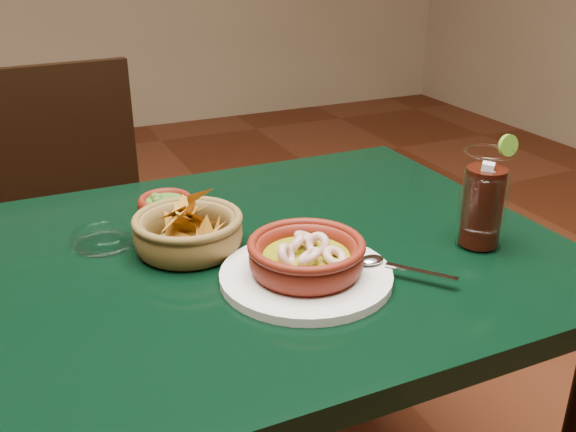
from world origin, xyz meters
name	(u,v)px	position (x,y,z in m)	size (l,w,h in m)	color
dining_table	(208,311)	(0.00, 0.00, 0.65)	(1.20, 0.80, 0.75)	black
dining_chair	(78,234)	(-0.13, 0.71, 0.52)	(0.46, 0.46, 0.94)	black
shrimp_plate	(307,261)	(0.12, -0.13, 0.78)	(0.33, 0.27, 0.08)	silver
chip_basket	(189,232)	(-0.01, 0.05, 0.78)	(0.21, 0.21, 0.12)	brown
guacamole_ramekin	(165,205)	(-0.01, 0.21, 0.77)	(0.12, 0.12, 0.04)	#55140A
cola_drink	(483,200)	(0.44, -0.14, 0.83)	(0.17, 0.17, 0.19)	white
glass_ashtray	(103,239)	(-0.14, 0.12, 0.76)	(0.12, 0.12, 0.03)	white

